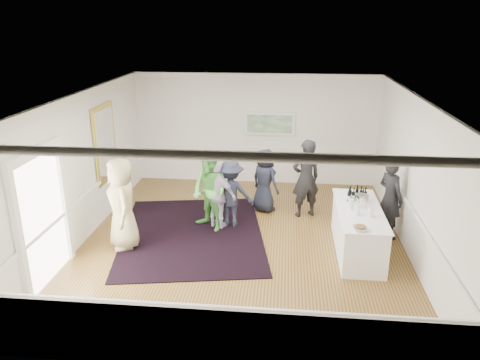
# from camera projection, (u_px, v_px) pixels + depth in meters

# --- Properties ---
(floor) EXTENTS (8.00, 8.00, 0.00)m
(floor) POSITION_uv_depth(u_px,v_px,m) (243.00, 241.00, 10.31)
(floor) COLOR olive
(floor) RESTS_ON ground
(ceiling) EXTENTS (7.00, 8.00, 0.02)m
(ceiling) POSITION_uv_depth(u_px,v_px,m) (243.00, 96.00, 9.24)
(ceiling) COLOR white
(ceiling) RESTS_ON wall_back
(wall_left) EXTENTS (0.02, 8.00, 3.20)m
(wall_left) POSITION_uv_depth(u_px,v_px,m) (82.00, 168.00, 10.10)
(wall_left) COLOR white
(wall_left) RESTS_ON floor
(wall_right) EXTENTS (0.02, 8.00, 3.20)m
(wall_right) POSITION_uv_depth(u_px,v_px,m) (415.00, 178.00, 9.45)
(wall_right) COLOR white
(wall_right) RESTS_ON floor
(wall_back) EXTENTS (7.00, 0.02, 3.20)m
(wall_back) POSITION_uv_depth(u_px,v_px,m) (256.00, 129.00, 13.53)
(wall_back) COLOR white
(wall_back) RESTS_ON floor
(wall_front) EXTENTS (7.00, 0.02, 3.20)m
(wall_front) POSITION_uv_depth(u_px,v_px,m) (214.00, 270.00, 6.02)
(wall_front) COLOR white
(wall_front) RESTS_ON floor
(wainscoting) EXTENTS (7.00, 8.00, 1.00)m
(wainscoting) POSITION_uv_depth(u_px,v_px,m) (243.00, 221.00, 10.14)
(wainscoting) COLOR white
(wainscoting) RESTS_ON floor
(mirror) EXTENTS (0.05, 1.25, 1.85)m
(mirror) POSITION_uv_depth(u_px,v_px,m) (105.00, 143.00, 11.25)
(mirror) COLOR gold
(mirror) RESTS_ON wall_left
(doorway) EXTENTS (0.10, 1.78, 2.56)m
(doorway) POSITION_uv_depth(u_px,v_px,m) (42.00, 210.00, 8.37)
(doorway) COLOR white
(doorway) RESTS_ON wall_left
(landscape_painting) EXTENTS (1.44, 0.06, 0.66)m
(landscape_painting) POSITION_uv_depth(u_px,v_px,m) (270.00, 124.00, 13.38)
(landscape_painting) COLOR white
(landscape_painting) RESTS_ON wall_back
(area_rug) EXTENTS (3.78, 4.58, 0.02)m
(area_rug) POSITION_uv_depth(u_px,v_px,m) (192.00, 234.00, 10.66)
(area_rug) COLOR black
(area_rug) RESTS_ON floor
(serving_table) EXTENTS (0.90, 2.37, 0.96)m
(serving_table) POSITION_uv_depth(u_px,v_px,m) (358.00, 230.00, 9.72)
(serving_table) COLOR white
(serving_table) RESTS_ON floor
(bartender) EXTENTS (0.73, 0.80, 1.84)m
(bartender) POSITION_uv_depth(u_px,v_px,m) (390.00, 198.00, 10.25)
(bartender) COLOR black
(bartender) RESTS_ON floor
(guest_tan) EXTENTS (1.02, 1.15, 1.98)m
(guest_tan) POSITION_uv_depth(u_px,v_px,m) (122.00, 204.00, 9.77)
(guest_tan) COLOR tan
(guest_tan) RESTS_ON floor
(guest_green) EXTENTS (1.13, 1.10, 1.84)m
(guest_green) POSITION_uv_depth(u_px,v_px,m) (210.00, 192.00, 10.63)
(guest_green) COLOR #57BA4A
(guest_green) RESTS_ON floor
(guest_lilac) EXTENTS (1.01, 0.75, 1.60)m
(guest_lilac) POSITION_uv_depth(u_px,v_px,m) (218.00, 195.00, 10.75)
(guest_lilac) COLOR #B9B1C6
(guest_lilac) RESTS_ON floor
(guest_dark_a) EXTENTS (1.04, 0.60, 1.61)m
(guest_dark_a) POSITION_uv_depth(u_px,v_px,m) (231.00, 194.00, 10.84)
(guest_dark_a) COLOR black
(guest_dark_a) RESTS_ON floor
(guest_dark_b) EXTENTS (0.84, 0.70, 1.95)m
(guest_dark_b) POSITION_uv_depth(u_px,v_px,m) (306.00, 178.00, 11.34)
(guest_dark_b) COLOR black
(guest_dark_b) RESTS_ON floor
(guest_navy) EXTENTS (0.93, 0.90, 1.61)m
(guest_navy) POSITION_uv_depth(u_px,v_px,m) (265.00, 180.00, 11.70)
(guest_navy) COLOR black
(guest_navy) RESTS_ON floor
(wine_bottles) EXTENTS (0.43, 0.30, 0.31)m
(wine_bottles) POSITION_uv_depth(u_px,v_px,m) (356.00, 193.00, 10.00)
(wine_bottles) COLOR black
(wine_bottles) RESTS_ON serving_table
(juice_pitchers) EXTENTS (0.45, 0.44, 0.24)m
(juice_pitchers) POSITION_uv_depth(u_px,v_px,m) (359.00, 208.00, 9.31)
(juice_pitchers) COLOR #7CB03F
(juice_pitchers) RESTS_ON serving_table
(ice_bucket) EXTENTS (0.26, 0.26, 0.25)m
(ice_bucket) POSITION_uv_depth(u_px,v_px,m) (362.00, 201.00, 9.69)
(ice_bucket) COLOR silver
(ice_bucket) RESTS_ON serving_table
(nut_bowl) EXTENTS (0.29, 0.29, 0.08)m
(nut_bowl) POSITION_uv_depth(u_px,v_px,m) (360.00, 228.00, 8.63)
(nut_bowl) COLOR white
(nut_bowl) RESTS_ON serving_table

